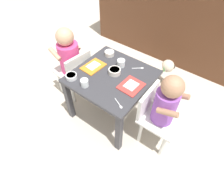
% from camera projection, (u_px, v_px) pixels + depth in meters
% --- Properties ---
extents(ground_plane, '(7.00, 7.00, 0.00)m').
position_uv_depth(ground_plane, '(112.00, 111.00, 1.83)').
color(ground_plane, beige).
extents(kitchen_cabinet_back, '(1.94, 0.36, 0.94)m').
position_uv_depth(kitchen_cabinet_back, '(175.00, 19.00, 2.13)').
color(kitchen_cabinet_back, '#56331E').
rests_on(kitchen_cabinet_back, ground).
extents(dining_table, '(0.59, 0.59, 0.46)m').
position_uv_depth(dining_table, '(112.00, 82.00, 1.55)').
color(dining_table, '#333338').
rests_on(dining_table, ground).
extents(seated_child_left, '(0.31, 0.31, 0.72)m').
position_uv_depth(seated_child_left, '(70.00, 57.00, 1.68)').
color(seated_child_left, silver).
rests_on(seated_child_left, ground).
extents(seated_child_right, '(0.28, 0.28, 0.71)m').
position_uv_depth(seated_child_right, '(164.00, 105.00, 1.31)').
color(seated_child_right, silver).
rests_on(seated_child_right, ground).
extents(dog, '(0.43, 0.32, 0.31)m').
position_uv_depth(dog, '(151.00, 68.00, 1.96)').
color(dog, beige).
rests_on(dog, ground).
extents(food_tray_left, '(0.15, 0.20, 0.02)m').
position_uv_depth(food_tray_left, '(93.00, 66.00, 1.56)').
color(food_tray_left, orange).
rests_on(food_tray_left, dining_table).
extents(food_tray_right, '(0.16, 0.18, 0.02)m').
position_uv_depth(food_tray_right, '(131.00, 86.00, 1.40)').
color(food_tray_right, red).
rests_on(food_tray_right, dining_table).
extents(water_cup_left, '(0.06, 0.06, 0.06)m').
position_uv_depth(water_cup_left, '(85.00, 83.00, 1.39)').
color(water_cup_left, white).
rests_on(water_cup_left, dining_table).
extents(water_cup_right, '(0.07, 0.07, 0.06)m').
position_uv_depth(water_cup_right, '(121.00, 63.00, 1.56)').
color(water_cup_right, white).
rests_on(water_cup_right, dining_table).
extents(veggie_bowl_near, '(0.09, 0.09, 0.03)m').
position_uv_depth(veggie_bowl_near, '(71.00, 76.00, 1.46)').
color(veggie_bowl_near, white).
rests_on(veggie_bowl_near, dining_table).
extents(cereal_bowl_left_side, '(0.08, 0.08, 0.04)m').
position_uv_depth(cereal_bowl_left_side, '(109.00, 53.00, 1.66)').
color(cereal_bowl_left_side, silver).
rests_on(cereal_bowl_left_side, dining_table).
extents(cereal_bowl_right_side, '(0.10, 0.10, 0.04)m').
position_uv_depth(cereal_bowl_right_side, '(115.00, 71.00, 1.49)').
color(cereal_bowl_right_side, silver).
rests_on(cereal_bowl_right_side, dining_table).
extents(spoon_by_left_tray, '(0.08, 0.07, 0.01)m').
position_uv_depth(spoon_by_left_tray, '(139.00, 68.00, 1.55)').
color(spoon_by_left_tray, silver).
rests_on(spoon_by_left_tray, dining_table).
extents(spoon_by_right_tray, '(0.10, 0.06, 0.01)m').
position_uv_depth(spoon_by_right_tray, '(119.00, 104.00, 1.29)').
color(spoon_by_right_tray, silver).
rests_on(spoon_by_right_tray, dining_table).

